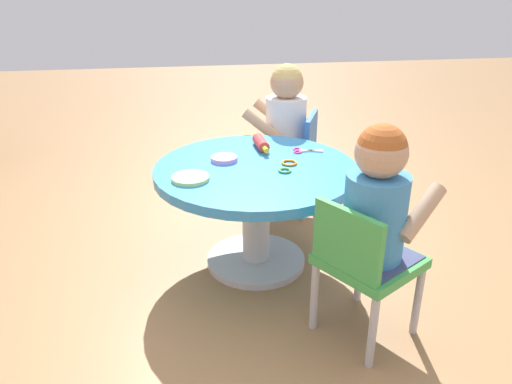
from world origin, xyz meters
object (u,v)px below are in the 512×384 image
craft_table (256,192)px  child_chair_right (291,156)px  seated_child_right (285,114)px  seated_child_left (377,199)px  rolling_pin (261,143)px  child_chair_left (364,262)px  craft_scissors (303,151)px

craft_table → child_chair_right: bearing=-26.8°
craft_table → seated_child_right: 0.63m
seated_child_left → rolling_pin: bearing=20.1°
child_chair_left → child_chair_right: bearing=1.0°
seated_child_left → rolling_pin: seated_child_left is taller
seated_child_right → craft_scissors: size_ratio=3.66×
craft_scissors → seated_child_right: bearing=0.3°
child_chair_left → rolling_pin: bearing=17.3°
child_chair_right → seated_child_right: size_ratio=1.05×
child_chair_right → craft_scissors: (-0.39, 0.03, 0.17)m
craft_table → seated_child_left: size_ratio=1.67×
child_chair_right → rolling_pin: size_ratio=2.32×
child_chair_left → craft_scissors: 0.71m
seated_child_right → rolling_pin: (-0.33, 0.18, -0.04)m
seated_child_left → craft_scissors: bearing=7.4°
craft_table → craft_scissors: craft_scissors is taller
craft_table → craft_scissors: (0.15, -0.24, 0.12)m
seated_child_right → rolling_pin: seated_child_right is taller
seated_child_left → craft_table: bearing=32.5°
seated_child_right → craft_scissors: 0.41m
craft_table → rolling_pin: (0.22, -0.06, 0.14)m
child_chair_left → craft_scissors: size_ratio=3.85×
child_chair_left → child_chair_right: (1.07, 0.02, 0.00)m
seated_child_left → craft_scissors: size_ratio=3.66×
child_chair_left → seated_child_left: bearing=-58.0°
craft_scissors → child_chair_right: bearing=-5.1°
child_chair_left → rolling_pin: size_ratio=2.32×
child_chair_right → rolling_pin: child_chair_right is taller
craft_table → rolling_pin: bearing=-14.1°
child_chair_right → seated_child_right: seated_child_right is taller
craft_table → seated_child_left: 0.63m
rolling_pin → child_chair_right: bearing=-34.4°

